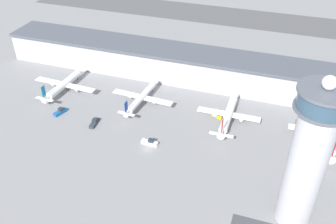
% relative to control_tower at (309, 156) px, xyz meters
% --- Properties ---
extents(ground_plane, '(1000.00, 1000.00, 0.00)m').
position_rel_control_tower_xyz_m(ground_plane, '(-66.56, 18.40, -30.55)').
color(ground_plane, gray).
extents(terminal_building, '(234.57, 25.00, 18.70)m').
position_rel_control_tower_xyz_m(terminal_building, '(-66.56, 88.40, -21.10)').
color(terminal_building, '#B2B2B7').
rests_on(terminal_building, ground).
extents(runway_strip, '(351.86, 44.00, 0.01)m').
position_rel_control_tower_xyz_m(runway_strip, '(-66.56, 203.29, -30.54)').
color(runway_strip, '#515154').
rests_on(runway_strip, ground).
extents(control_tower, '(17.79, 17.79, 61.38)m').
position_rel_control_tower_xyz_m(control_tower, '(0.00, 0.00, 0.00)').
color(control_tower, '#BCBCC1').
rests_on(control_tower, ground).
extents(airplane_gate_alpha, '(39.23, 37.23, 12.56)m').
position_rel_control_tower_xyz_m(airplane_gate_alpha, '(-131.58, 52.55, -26.32)').
color(airplane_gate_alpha, white).
rests_on(airplane_gate_alpha, ground).
extents(airplane_gate_bravo, '(35.76, 37.10, 11.53)m').
position_rel_control_tower_xyz_m(airplane_gate_bravo, '(-83.68, 54.17, -26.31)').
color(airplane_gate_bravo, white).
rests_on(airplane_gate_bravo, ground).
extents(airplane_gate_charlie, '(32.72, 38.45, 13.06)m').
position_rel_control_tower_xyz_m(airplane_gate_charlie, '(-35.45, 53.50, -26.38)').
color(airplane_gate_charlie, white).
rests_on(airplane_gate_charlie, ground).
extents(airplane_gate_delta, '(37.56, 39.96, 14.27)m').
position_rel_control_tower_xyz_m(airplane_gate_delta, '(13.17, 52.56, -25.90)').
color(airplane_gate_delta, white).
rests_on(airplane_gate_delta, ground).
extents(service_truck_catering, '(3.19, 8.46, 2.71)m').
position_rel_control_tower_xyz_m(service_truck_catering, '(-99.58, 28.71, -29.61)').
color(service_truck_catering, black).
rests_on(service_truck_catering, ground).
extents(service_truck_fuel, '(8.33, 2.85, 3.13)m').
position_rel_control_tower_xyz_m(service_truck_fuel, '(-66.92, 22.86, -29.45)').
color(service_truck_fuel, black).
rests_on(service_truck_fuel, ground).
extents(service_truck_baggage, '(4.70, 7.93, 3.10)m').
position_rel_control_tower_xyz_m(service_truck_baggage, '(-121.33, 31.42, -29.46)').
color(service_truck_baggage, black).
rests_on(service_truck_baggage, ground).
extents(service_truck_water, '(6.50, 4.38, 3.06)m').
position_rel_control_tower_xyz_m(service_truck_water, '(-41.19, 55.30, -29.48)').
color(service_truck_water, black).
rests_on(service_truck_water, ground).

